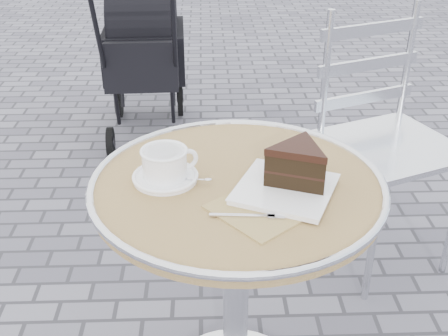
{
  "coord_description": "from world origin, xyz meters",
  "views": [
    {
      "loc": [
        -0.07,
        -1.17,
        1.41
      ],
      "look_at": [
        -0.03,
        -0.02,
        0.78
      ],
      "focal_mm": 45.0,
      "sensor_mm": 36.0,
      "label": 1
    }
  ],
  "objects_px": {
    "cake_plate_set": "(294,170)",
    "baby_stroller": "(145,62)",
    "cappuccino_set": "(166,166)",
    "bistro_chair": "(377,111)",
    "cafe_table": "(237,237)"
  },
  "relations": [
    {
      "from": "cafe_table",
      "to": "bistro_chair",
      "type": "bearing_deg",
      "value": 52.31
    },
    {
      "from": "cafe_table",
      "to": "cake_plate_set",
      "type": "bearing_deg",
      "value": -18.06
    },
    {
      "from": "bistro_chair",
      "to": "baby_stroller",
      "type": "xyz_separation_m",
      "value": [
        -0.97,
        1.17,
        -0.18
      ]
    },
    {
      "from": "bistro_chair",
      "to": "baby_stroller",
      "type": "height_order",
      "value": "bistro_chair"
    },
    {
      "from": "cappuccino_set",
      "to": "bistro_chair",
      "type": "height_order",
      "value": "bistro_chair"
    },
    {
      "from": "bistro_chair",
      "to": "cafe_table",
      "type": "bearing_deg",
      "value": -149.86
    },
    {
      "from": "cafe_table",
      "to": "cappuccino_set",
      "type": "height_order",
      "value": "cappuccino_set"
    },
    {
      "from": "cafe_table",
      "to": "cappuccino_set",
      "type": "distance_m",
      "value": 0.26
    },
    {
      "from": "cafe_table",
      "to": "baby_stroller",
      "type": "xyz_separation_m",
      "value": [
        -0.41,
        1.89,
        -0.15
      ]
    },
    {
      "from": "cake_plate_set",
      "to": "baby_stroller",
      "type": "height_order",
      "value": "baby_stroller"
    },
    {
      "from": "cafe_table",
      "to": "bistro_chair",
      "type": "xyz_separation_m",
      "value": [
        0.56,
        0.73,
        0.03
      ]
    },
    {
      "from": "cafe_table",
      "to": "cake_plate_set",
      "type": "relative_size",
      "value": 2.15
    },
    {
      "from": "cake_plate_set",
      "to": "baby_stroller",
      "type": "bearing_deg",
      "value": 129.88
    },
    {
      "from": "cappuccino_set",
      "to": "bistro_chair",
      "type": "xyz_separation_m",
      "value": [
        0.73,
        0.71,
        -0.17
      ]
    },
    {
      "from": "cafe_table",
      "to": "bistro_chair",
      "type": "relative_size",
      "value": 0.76
    }
  ]
}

